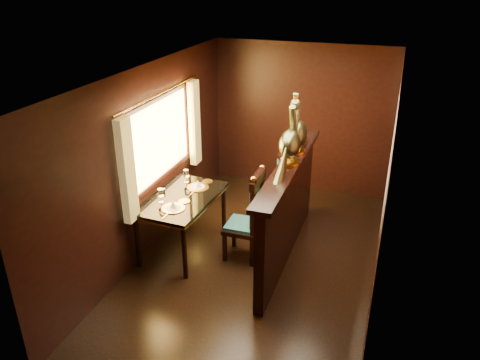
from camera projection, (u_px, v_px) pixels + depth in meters
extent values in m
plane|color=black|center=(256.00, 262.00, 6.22)|extent=(5.00, 5.00, 0.00)
cube|color=black|center=(301.00, 119.00, 7.85)|extent=(3.00, 0.04, 2.50)
cube|color=black|center=(162.00, 304.00, 3.55)|extent=(3.00, 0.04, 2.50)
cube|color=black|center=(149.00, 161.00, 6.14)|extent=(0.04, 5.00, 2.50)
cube|color=black|center=(385.00, 194.00, 5.26)|extent=(0.04, 5.00, 2.50)
cube|color=beige|center=(260.00, 74.00, 5.18)|extent=(3.00, 5.00, 0.04)
cube|color=#FFC672|center=(159.00, 140.00, 6.31)|extent=(0.01, 1.70, 1.05)
cube|color=yellow|center=(127.00, 171.00, 5.47)|extent=(0.10, 0.22, 1.30)
cube|color=yellow|center=(195.00, 123.00, 7.14)|extent=(0.10, 0.22, 1.30)
cylinder|color=orange|center=(160.00, 93.00, 6.02)|extent=(0.03, 2.20, 0.03)
cube|color=black|center=(287.00, 213.00, 6.11)|extent=(0.12, 2.60, 1.30)
cube|color=#313518|center=(283.00, 209.00, 6.11)|extent=(0.02, 2.20, 0.95)
cube|color=black|center=(290.00, 165.00, 5.83)|extent=(0.26, 2.70, 0.06)
cube|color=black|center=(182.00, 198.00, 6.21)|extent=(0.86, 1.37, 0.04)
cube|color=orange|center=(182.00, 200.00, 6.22)|extent=(0.88, 1.39, 0.02)
cylinder|color=black|center=(138.00, 242.00, 5.99)|extent=(0.06, 0.06, 0.74)
cylinder|color=black|center=(185.00, 253.00, 5.76)|extent=(0.06, 0.06, 0.74)
cylinder|color=black|center=(182.00, 202.00, 7.01)|extent=(0.06, 0.06, 0.74)
cylinder|color=black|center=(224.00, 210.00, 6.78)|extent=(0.06, 0.06, 0.74)
cylinder|color=gold|center=(173.00, 208.00, 5.90)|extent=(0.30, 0.30, 0.01)
cone|color=white|center=(173.00, 204.00, 5.88)|extent=(0.11, 0.11, 0.10)
cylinder|color=gold|center=(198.00, 187.00, 6.46)|extent=(0.30, 0.30, 0.01)
cone|color=white|center=(198.00, 184.00, 6.44)|extent=(0.11, 0.11, 0.10)
cylinder|color=silver|center=(161.00, 192.00, 6.27)|extent=(0.03, 0.03, 0.06)
cylinder|color=silver|center=(164.00, 191.00, 6.31)|extent=(0.03, 0.03, 0.06)
cube|color=black|center=(243.00, 228.00, 6.18)|extent=(0.46, 0.46, 0.06)
cube|color=#124854|center=(243.00, 224.00, 6.16)|extent=(0.41, 0.41, 0.05)
cube|color=#124854|center=(258.00, 204.00, 5.97)|extent=(0.04, 0.36, 0.58)
cube|color=black|center=(225.00, 247.00, 6.17)|extent=(0.05, 0.05, 0.41)
cube|color=black|center=(252.00, 253.00, 6.07)|extent=(0.05, 0.05, 0.41)
cube|color=black|center=(234.00, 233.00, 6.50)|extent=(0.05, 0.05, 0.41)
cube|color=black|center=(260.00, 238.00, 6.39)|extent=(0.05, 0.05, 0.41)
sphere|color=orange|center=(254.00, 179.00, 5.62)|extent=(0.07, 0.07, 0.07)
sphere|color=orange|center=(262.00, 167.00, 5.95)|extent=(0.07, 0.07, 0.07)
cube|color=black|center=(267.00, 203.00, 6.89)|extent=(0.54, 0.54, 0.06)
cube|color=#124854|center=(267.00, 200.00, 6.87)|extent=(0.49, 0.49, 0.05)
cube|color=#124854|center=(281.00, 181.00, 6.74)|extent=(0.14, 0.33, 0.55)
cube|color=black|center=(255.00, 222.00, 6.82)|extent=(0.05, 0.05, 0.38)
cube|color=black|center=(279.00, 222.00, 6.82)|extent=(0.05, 0.05, 0.38)
cube|color=black|center=(255.00, 210.00, 7.14)|extent=(0.05, 0.05, 0.38)
cube|color=black|center=(278.00, 210.00, 7.14)|extent=(0.05, 0.05, 0.38)
sphere|color=orange|center=(283.00, 159.00, 6.40)|extent=(0.07, 0.07, 0.07)
sphere|color=orange|center=(281.00, 149.00, 6.72)|extent=(0.07, 0.07, 0.07)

